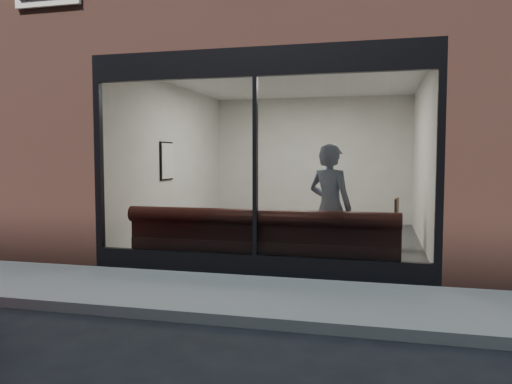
% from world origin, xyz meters
% --- Properties ---
extents(ground, '(120.00, 120.00, 0.00)m').
position_xyz_m(ground, '(0.00, 0.00, 0.00)').
color(ground, black).
rests_on(ground, ground).
extents(sidewalk_near, '(40.00, 2.00, 0.01)m').
position_xyz_m(sidewalk_near, '(0.00, 1.00, 0.01)').
color(sidewalk_near, gray).
rests_on(sidewalk_near, ground).
extents(kerb_near, '(40.00, 0.10, 0.12)m').
position_xyz_m(kerb_near, '(0.00, -0.05, 0.06)').
color(kerb_near, gray).
rests_on(kerb_near, ground).
extents(host_building_pier_left, '(2.50, 12.00, 3.20)m').
position_xyz_m(host_building_pier_left, '(-3.75, 8.00, 1.60)').
color(host_building_pier_left, brown).
rests_on(host_building_pier_left, ground).
extents(host_building_pier_right, '(2.50, 12.00, 3.20)m').
position_xyz_m(host_building_pier_right, '(3.75, 8.00, 1.60)').
color(host_building_pier_right, brown).
rests_on(host_building_pier_right, ground).
extents(host_building_backfill, '(5.00, 6.00, 3.20)m').
position_xyz_m(host_building_backfill, '(0.00, 11.00, 1.60)').
color(host_building_backfill, brown).
rests_on(host_building_backfill, ground).
extents(cafe_floor, '(6.00, 6.00, 0.00)m').
position_xyz_m(cafe_floor, '(0.00, 5.00, 0.02)').
color(cafe_floor, '#2D2D30').
rests_on(cafe_floor, ground).
extents(cafe_ceiling, '(6.00, 6.00, 0.00)m').
position_xyz_m(cafe_ceiling, '(0.00, 5.00, 3.19)').
color(cafe_ceiling, white).
rests_on(cafe_ceiling, host_building_upper).
extents(cafe_wall_back, '(5.00, 0.00, 5.00)m').
position_xyz_m(cafe_wall_back, '(0.00, 7.99, 1.60)').
color(cafe_wall_back, silver).
rests_on(cafe_wall_back, ground).
extents(cafe_wall_left, '(0.00, 6.00, 6.00)m').
position_xyz_m(cafe_wall_left, '(-2.49, 5.00, 1.60)').
color(cafe_wall_left, silver).
rests_on(cafe_wall_left, ground).
extents(cafe_wall_right, '(0.00, 6.00, 6.00)m').
position_xyz_m(cafe_wall_right, '(2.49, 5.00, 1.60)').
color(cafe_wall_right, silver).
rests_on(cafe_wall_right, ground).
extents(storefront_kick, '(5.00, 0.10, 0.30)m').
position_xyz_m(storefront_kick, '(0.00, 2.05, 0.15)').
color(storefront_kick, black).
rests_on(storefront_kick, ground).
extents(storefront_header, '(5.00, 0.10, 0.40)m').
position_xyz_m(storefront_header, '(0.00, 2.05, 3.00)').
color(storefront_header, black).
rests_on(storefront_header, host_building_upper).
extents(storefront_mullion, '(0.06, 0.10, 2.50)m').
position_xyz_m(storefront_mullion, '(0.00, 2.05, 1.55)').
color(storefront_mullion, black).
rests_on(storefront_mullion, storefront_kick).
extents(storefront_glass, '(4.80, 0.00, 4.80)m').
position_xyz_m(storefront_glass, '(0.00, 2.02, 1.55)').
color(storefront_glass, white).
rests_on(storefront_glass, storefront_kick).
extents(banquette, '(4.00, 0.55, 0.45)m').
position_xyz_m(banquette, '(0.00, 2.45, 0.23)').
color(banquette, '#371714').
rests_on(banquette, cafe_floor).
extents(person, '(0.81, 0.70, 1.88)m').
position_xyz_m(person, '(0.99, 2.63, 0.94)').
color(person, '#8EA1BC').
rests_on(person, cafe_floor).
extents(cafe_table_left, '(0.74, 0.74, 0.04)m').
position_xyz_m(cafe_table_left, '(-0.86, 3.00, 0.74)').
color(cafe_table_left, black).
rests_on(cafe_table_left, cafe_floor).
extents(cafe_table_right, '(0.81, 0.81, 0.04)m').
position_xyz_m(cafe_table_right, '(1.22, 3.19, 0.74)').
color(cafe_table_right, black).
rests_on(cafe_table_right, cafe_floor).
extents(cafe_chair_right, '(0.47, 0.47, 0.04)m').
position_xyz_m(cafe_chair_right, '(1.82, 4.49, 0.24)').
color(cafe_chair_right, black).
rests_on(cafe_chair_right, cafe_floor).
extents(wall_poster, '(0.02, 0.53, 0.71)m').
position_xyz_m(wall_poster, '(-2.45, 4.57, 1.61)').
color(wall_poster, white).
rests_on(wall_poster, cafe_wall_left).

